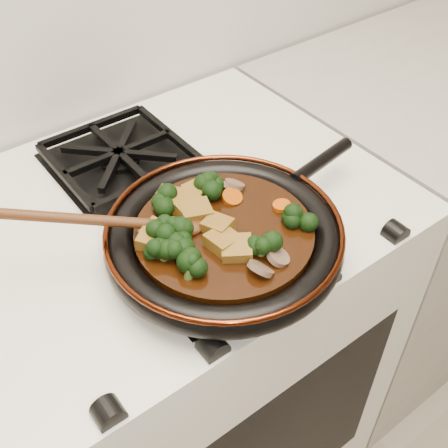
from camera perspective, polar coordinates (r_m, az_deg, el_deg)
stove at (r=1.27m, az=-4.74°, el=-13.40°), size 0.76×0.60×0.90m
burner_grate_front at (r=0.84m, az=-1.24°, el=-2.33°), size 0.23×0.23×0.03m
burner_grate_back at (r=1.02m, az=-10.58°, el=6.71°), size 0.23×0.23×0.03m
skillet at (r=0.81m, az=0.10°, el=-1.27°), size 0.47×0.35×0.05m
braising_sauce at (r=0.80m, az=-0.00°, el=-1.09°), size 0.26×0.26×0.02m
tofu_cube_0 at (r=0.84m, az=-5.48°, el=2.45°), size 0.06×0.06×0.02m
tofu_cube_1 at (r=0.79m, az=-7.08°, el=-0.75°), size 0.04×0.04×0.02m
tofu_cube_2 at (r=0.82m, az=-3.62°, el=1.74°), size 0.05×0.04×0.03m
tofu_cube_3 at (r=0.79m, az=-0.61°, el=-0.27°), size 0.04×0.05×0.03m
tofu_cube_4 at (r=0.78m, az=-7.17°, el=-1.57°), size 0.06×0.06×0.03m
tofu_cube_5 at (r=0.77m, az=-0.12°, el=-1.79°), size 0.04×0.05×0.03m
tofu_cube_6 at (r=0.81m, az=-2.92°, el=1.15°), size 0.05×0.05×0.03m
tofu_cube_7 at (r=0.76m, az=1.32°, el=-2.59°), size 0.06×0.06×0.03m
tofu_cube_8 at (r=0.85m, az=-2.87°, el=3.32°), size 0.04×0.04×0.02m
broccoli_floret_0 at (r=0.85m, az=-0.84°, el=3.67°), size 0.07×0.06×0.06m
broccoli_floret_1 at (r=0.75m, az=-6.16°, el=-3.09°), size 0.08×0.08×0.05m
broccoli_floret_2 at (r=0.77m, az=-5.15°, el=-1.01°), size 0.08×0.10×0.08m
broccoli_floret_3 at (r=0.83m, az=-5.89°, el=2.18°), size 0.08×0.08×0.06m
broccoli_floret_4 at (r=0.76m, az=3.91°, el=-2.47°), size 0.08×0.08×0.08m
broccoli_floret_5 at (r=0.81m, az=7.68°, el=0.47°), size 0.07×0.06×0.06m
broccoli_floret_6 at (r=0.76m, az=-4.18°, el=-1.92°), size 0.07×0.07×0.07m
broccoli_floret_7 at (r=0.73m, az=-3.61°, el=-4.81°), size 0.08×0.07×0.07m
broccoli_floret_8 at (r=0.79m, az=-6.89°, el=-0.41°), size 0.08×0.07×0.07m
carrot_coin_0 at (r=0.84m, az=0.83°, el=2.74°), size 0.03×0.03×0.02m
carrot_coin_1 at (r=0.76m, az=-5.74°, el=-2.92°), size 0.03×0.03×0.02m
carrot_coin_2 at (r=0.83m, az=5.88°, el=1.85°), size 0.03×0.03×0.01m
carrot_coin_3 at (r=0.83m, az=-4.95°, el=2.01°), size 0.03×0.03×0.02m
carrot_coin_4 at (r=0.77m, az=-6.65°, el=-2.54°), size 0.03×0.03×0.02m
carrot_coin_5 at (r=0.83m, az=-4.96°, el=1.68°), size 0.03×0.03×0.01m
mushroom_slice_0 at (r=0.84m, az=-5.01°, el=2.56°), size 0.04×0.04×0.03m
mushroom_slice_1 at (r=0.74m, az=3.74°, el=-4.53°), size 0.04×0.04×0.03m
mushroom_slice_2 at (r=0.86m, az=-0.02°, el=4.09°), size 0.04×0.04×0.03m
mushroom_slice_3 at (r=0.86m, az=1.05°, el=4.03°), size 0.04×0.04×0.02m
mushroom_slice_4 at (r=0.75m, az=5.52°, el=-3.35°), size 0.05×0.05×0.02m
wooden_spoon at (r=0.78m, az=-9.90°, el=0.18°), size 0.16×0.10×0.27m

